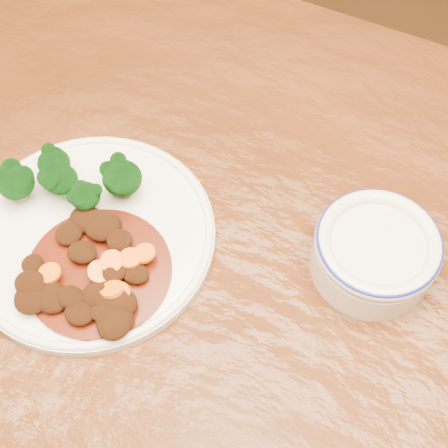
% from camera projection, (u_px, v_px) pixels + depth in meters
% --- Properties ---
extents(dining_table, '(1.57, 1.03, 0.75)m').
position_uv_depth(dining_table, '(268.00, 333.00, 0.71)').
color(dining_table, '#50250E').
rests_on(dining_table, ground).
extents(dinner_plate, '(0.27, 0.27, 0.02)m').
position_uv_depth(dinner_plate, '(91.00, 235.00, 0.67)').
color(dinner_plate, white).
rests_on(dinner_plate, dining_table).
extents(broccoli_florets, '(0.15, 0.09, 0.05)m').
position_uv_depth(broccoli_florets, '(70.00, 180.00, 0.67)').
color(broccoli_florets, '#789A4F').
rests_on(broccoli_florets, dinner_plate).
extents(mince_stew, '(0.15, 0.15, 0.03)m').
position_uv_depth(mince_stew, '(89.00, 276.00, 0.63)').
color(mince_stew, '#4E1408').
rests_on(mince_stew, dinner_plate).
extents(dip_bowl, '(0.13, 0.13, 0.06)m').
position_uv_depth(dip_bowl, '(375.00, 252.00, 0.63)').
color(dip_bowl, beige).
rests_on(dip_bowl, dining_table).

